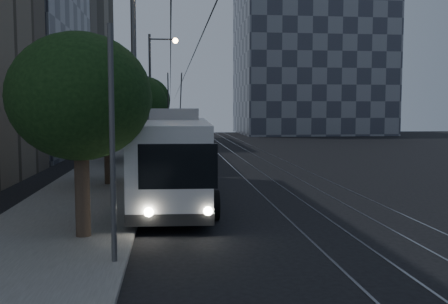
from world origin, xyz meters
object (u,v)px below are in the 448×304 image
car_white_a (171,148)px  car_white_b (166,148)px  pickup_silver (164,156)px  car_white_d (181,138)px  car_white_c (166,143)px  streetlamp_near (145,68)px  trolleybus (176,157)px  streetlamp_far (155,83)px

car_white_a → car_white_b: size_ratio=0.89×
pickup_silver → car_white_d: bearing=79.9°
car_white_a → car_white_b: bearing=117.7°
car_white_c → streetlamp_near: streetlamp_near is taller
pickup_silver → car_white_b: bearing=84.6°
trolleybus → car_white_b: size_ratio=2.95×
car_white_b → streetlamp_near: 23.48m
pickup_silver → car_white_a: size_ratio=1.33×
car_white_d → streetlamp_far: size_ratio=0.44×
trolleybus → car_white_c: trolleybus is taller
car_white_a → pickup_silver: bearing=-108.0°
pickup_silver → streetlamp_far: size_ratio=0.53×
car_white_c → streetlamp_far: bearing=-102.0°
car_white_a → streetlamp_far: size_ratio=0.40×
car_white_c → car_white_d: (1.60, 6.85, 0.06)m
car_white_a → car_white_c: (-0.45, 5.50, 0.00)m
streetlamp_near → streetlamp_far: (-0.29, 22.58, 0.54)m
car_white_d → streetlamp_near: 35.21m
pickup_silver → car_white_b: pickup_silver is taller
car_white_c → streetlamp_far: 7.63m
car_white_b → streetlamp_near: (-0.50, -22.98, 4.82)m
car_white_b → streetlamp_near: size_ratio=0.50×
car_white_a → streetlamp_far: 5.47m
streetlamp_far → car_white_b: bearing=26.8°
car_white_c → streetlamp_near: (-0.50, -27.98, 4.79)m
car_white_c → streetlamp_near: size_ratio=0.46×
car_white_c → car_white_d: bearing=73.2°
streetlamp_near → trolleybus: bearing=67.8°
car_white_b → car_white_d: bearing=96.0°
car_white_a → car_white_b: car_white_a is taller
car_white_a → streetlamp_near: 23.00m
car_white_a → car_white_b: 0.68m
streetlamp_near → pickup_silver: bearing=88.1°
pickup_silver → streetlamp_near: 15.87m
car_white_b → car_white_c: 5.00m
pickup_silver → car_white_b: (0.00, 7.84, -0.08)m
car_white_a → trolleybus: bearing=-103.9°
trolleybus → car_white_b: (-0.65, 20.16, -1.17)m
car_white_d → streetlamp_near: size_ratio=0.49×
streetlamp_far → trolleybus: bearing=-85.9°
car_white_b → streetlamp_far: streetlamp_far is taller
car_white_a → car_white_c: size_ratio=0.97×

